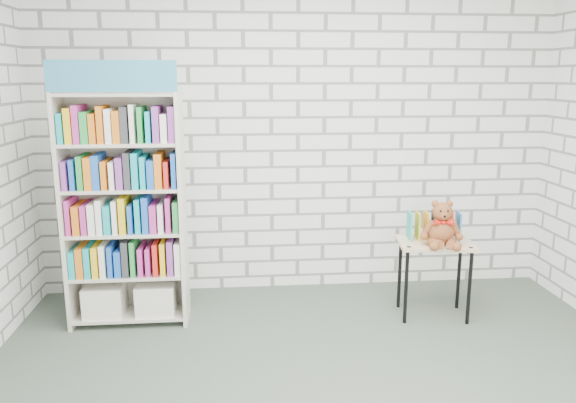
{
  "coord_description": "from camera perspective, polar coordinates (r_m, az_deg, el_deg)",
  "views": [
    {
      "loc": [
        -0.54,
        -2.88,
        1.9
      ],
      "look_at": [
        -0.18,
        0.95,
        1.03
      ],
      "focal_mm": 35.0,
      "sensor_mm": 36.0,
      "label": 1
    }
  ],
  "objects": [
    {
      "name": "bookshelf",
      "position": [
        4.43,
        -16.21,
        -0.67
      ],
      "size": [
        0.89,
        0.35,
        2.0
      ],
      "color": "beige",
      "rests_on": "ground"
    },
    {
      "name": "teddy_bear",
      "position": [
        4.46,
        15.36,
        -2.59
      ],
      "size": [
        0.32,
        0.31,
        0.35
      ],
      "color": "brown",
      "rests_on": "display_table"
    },
    {
      "name": "table_books",
      "position": [
        4.64,
        14.6,
        -2.23
      ],
      "size": [
        0.42,
        0.23,
        0.24
      ],
      "color": "teal",
      "rests_on": "display_table"
    },
    {
      "name": "room_shell",
      "position": [
        2.94,
        5.38,
        10.4
      ],
      "size": [
        4.52,
        4.02,
        2.81
      ],
      "color": "silver",
      "rests_on": "ground"
    },
    {
      "name": "display_table",
      "position": [
        4.61,
        14.7,
        -5.01
      ],
      "size": [
        0.62,
        0.47,
        0.62
      ],
      "color": "tan",
      "rests_on": "ground"
    }
  ]
}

